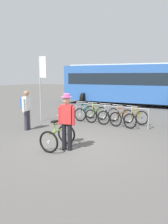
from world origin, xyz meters
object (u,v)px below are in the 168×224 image
(racked_bike_lime, at_px, (97,114))
(racked_bike_yellow, at_px, (136,118))
(featured_bicycle, at_px, (60,132))
(bus_distant, at_px, (129,82))
(pedestrian_with_backpack, at_px, (26,108))
(racked_bike_white, at_px, (109,115))
(person_with_featured_bike, at_px, (67,120))
(racked_bike_orange, at_px, (122,117))
(banner_flag, at_px, (42,76))
(racked_bike_teal, at_px, (85,112))

(racked_bike_lime, xyz_separation_m, racked_bike_yellow, (2.10, -0.12, 0.00))
(featured_bicycle, distance_m, bus_distant, 11.33)
(racked_bike_lime, distance_m, racked_bike_yellow, 2.10)
(racked_bike_yellow, height_order, pedestrian_with_backpack, pedestrian_with_backpack)
(racked_bike_white, height_order, bus_distant, bus_distant)
(pedestrian_with_backpack, bearing_deg, person_with_featured_bike, -21.47)
(featured_bicycle, distance_m, person_with_featured_bike, 0.61)
(racked_bike_orange, bearing_deg, bus_distant, 109.88)
(banner_flag, bearing_deg, racked_bike_teal, 44.67)
(banner_flag, bearing_deg, racked_bike_white, 26.05)
(racked_bike_teal, bearing_deg, racked_bike_orange, -3.22)
(person_with_featured_bike, distance_m, pedestrian_with_backpack, 3.23)
(racked_bike_orange, xyz_separation_m, person_with_featured_bike, (0.09, -4.29, 0.58))
(person_with_featured_bike, height_order, pedestrian_with_backpack, person_with_featured_bike)
(racked_bike_white, height_order, person_with_featured_bike, person_with_featured_bike)
(pedestrian_with_backpack, bearing_deg, bus_distant, 87.59)
(racked_bike_yellow, xyz_separation_m, person_with_featured_bike, (-0.60, -4.25, 0.58))
(racked_bike_teal, height_order, racked_bike_yellow, same)
(racked_bike_yellow, distance_m, featured_bicycle, 4.23)
(racked_bike_lime, xyz_separation_m, racked_bike_white, (0.70, -0.04, 0.00))
(racked_bike_teal, bearing_deg, racked_bike_yellow, -3.22)
(racked_bike_lime, relative_size, banner_flag, 0.34)
(racked_bike_lime, xyz_separation_m, racked_bike_orange, (1.40, -0.08, 0.00))
(racked_bike_yellow, relative_size, banner_flag, 0.37)
(bus_distant, bearing_deg, banner_flag, -97.78)
(racked_bike_white, height_order, racked_bike_orange, same)
(racked_bike_teal, relative_size, racked_bike_white, 1.02)
(racked_bike_yellow, xyz_separation_m, banner_flag, (-4.32, -1.35, 1.86))
(racked_bike_lime, distance_m, person_with_featured_bike, 4.65)
(pedestrian_with_backpack, relative_size, banner_flag, 0.51)
(racked_bike_yellow, bearing_deg, bus_distant, 114.72)
(racked_bike_teal, distance_m, featured_bicycle, 4.65)
(racked_bike_yellow, bearing_deg, person_with_featured_bike, -98.09)
(racked_bike_yellow, height_order, banner_flag, banner_flag)
(featured_bicycle, bearing_deg, racked_bike_white, 95.77)
(racked_bike_lime, bearing_deg, pedestrian_with_backpack, -115.37)
(racked_bike_teal, relative_size, person_with_featured_bike, 0.66)
(racked_bike_lime, relative_size, racked_bike_white, 0.98)
(racked_bike_yellow, bearing_deg, pedestrian_with_backpack, -139.61)
(featured_bicycle, height_order, person_with_featured_bike, person_with_featured_bike)
(racked_bike_white, height_order, featured_bicycle, featured_bicycle)
(racked_bike_orange, bearing_deg, racked_bike_yellow, -3.22)
(person_with_featured_bike, bearing_deg, racked_bike_teal, 116.43)
(pedestrian_with_backpack, bearing_deg, banner_flag, 112.45)
(racked_bike_yellow, distance_m, person_with_featured_bike, 4.33)
(racked_bike_teal, relative_size, featured_bicycle, 0.92)
(racked_bike_white, relative_size, banner_flag, 0.35)
(featured_bicycle, relative_size, pedestrian_with_backpack, 0.76)
(racked_bike_teal, xyz_separation_m, person_with_featured_bike, (2.19, -4.41, 0.58))
(racked_bike_orange, relative_size, bus_distant, 0.12)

